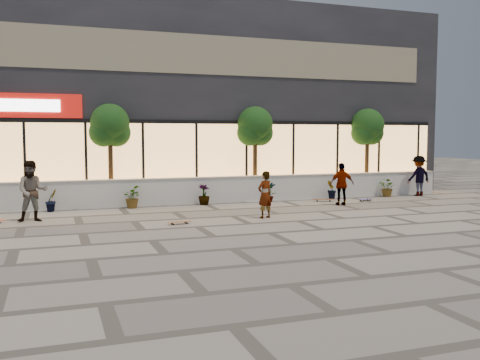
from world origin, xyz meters
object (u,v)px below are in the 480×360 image
object	(u,v)px
tree_midwest	(110,128)
skateboard_center	(179,222)
tree_east	(367,129)
skater_right_far	(419,176)
skateboard_right_near	(324,200)
skater_center	(265,195)
skateboard_right_far	(365,199)
tree_mideast	(255,129)
skater_left	(32,191)
skater_right_near	(342,184)

from	to	relation	value
tree_midwest	skateboard_center	distance (m)	6.33
tree_midwest	tree_east	bearing A→B (deg)	0.00
skater_right_far	skateboard_right_near	world-z (taller)	skater_right_far
skater_center	skater_right_far	bearing A→B (deg)	-178.30
tree_midwest	skateboard_right_far	world-z (taller)	tree_midwest
tree_mideast	skater_right_far	bearing A→B (deg)	-10.86
skater_left	skateboard_center	xyz separation A→B (m)	(4.21, -1.99, -0.88)
tree_mideast	skater_left	bearing A→B (deg)	-158.54
tree_midwest	skater_right_near	size ratio (longest dim) A/B	2.39
tree_east	skater_right_near	bearing A→B (deg)	-134.70
tree_midwest	skateboard_right_far	xyz separation A→B (m)	(10.00, -2.29, -2.91)
tree_midwest	skateboard_right_near	size ratio (longest dim) A/B	4.68
skater_left	skateboard_right_near	bearing A→B (deg)	8.75
skater_center	skateboard_right_near	size ratio (longest dim) A/B	1.83
tree_midwest	tree_mideast	xyz separation A→B (m)	(6.00, 0.00, 0.00)
skater_left	skateboard_right_far	bearing A→B (deg)	5.87
skater_left	skateboard_center	world-z (taller)	skater_left
tree_east	skateboard_center	world-z (taller)	tree_east
tree_mideast	skateboard_center	bearing A→B (deg)	-129.88
tree_east	skater_center	distance (m)	9.07
tree_mideast	skater_right_near	distance (m)	4.51
tree_mideast	skateboard_right_far	distance (m)	5.45
skater_right_near	skateboard_right_near	xyz separation A→B (m)	(-0.10, 1.27, -0.74)
skater_right_far	skateboard_center	size ratio (longest dim) A/B	2.41
skater_right_near	skateboard_center	distance (m)	7.32
tree_midwest	skater_right_near	distance (m)	9.21
skater_left	skateboard_center	size ratio (longest dim) A/B	2.57
tree_midwest	tree_mideast	size ratio (longest dim) A/B	1.00
tree_midwest	skater_left	xyz separation A→B (m)	(-2.75, -3.44, -2.03)
skater_left	skateboard_center	bearing A→B (deg)	-24.59
tree_east	skateboard_right_near	bearing A→B (deg)	-149.70
tree_midwest	tree_mideast	world-z (taller)	same
tree_midwest	skateboard_right_near	bearing A→B (deg)	-12.81
skater_right_near	skateboard_center	xyz separation A→B (m)	(-6.92, -2.27, -0.75)
skater_right_far	tree_midwest	bearing A→B (deg)	-10.20
tree_midwest	skater_right_far	bearing A→B (deg)	-6.01
skater_left	skateboard_right_far	world-z (taller)	skater_left
tree_east	skater_center	xyz separation A→B (m)	(-7.13, -5.16, -2.22)
skateboard_center	skater_left	bearing A→B (deg)	143.99
skater_center	skateboard_right_far	size ratio (longest dim) A/B	1.93
tree_mideast	skateboard_right_near	distance (m)	4.14
skateboard_right_far	tree_midwest	bearing A→B (deg)	143.46
tree_mideast	skateboard_center	xyz separation A→B (m)	(-4.54, -5.43, -2.91)
tree_mideast	skater_left	size ratio (longest dim) A/B	2.05
tree_midwest	skater_right_far	size ratio (longest dim) A/B	2.19
skateboard_center	skateboard_right_near	world-z (taller)	skateboard_right_near
skateboard_right_near	skateboard_center	bearing A→B (deg)	-125.13
skateboard_center	skateboard_right_far	xyz separation A→B (m)	(8.54, 3.14, 0.01)
skater_center	skater_right_near	size ratio (longest dim) A/B	0.94
skater_right_near	skater_right_far	size ratio (longest dim) A/B	0.92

